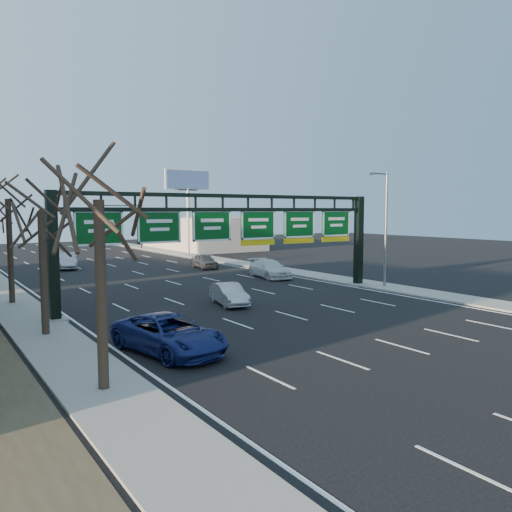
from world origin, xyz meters
TOP-DOWN VIEW (x-y plane):
  - ground at (0.00, 0.00)m, footprint 160.00×160.00m
  - sidewalk_left at (-12.80, 20.00)m, footprint 3.00×120.00m
  - sidewalk_right at (12.80, 20.00)m, footprint 3.00×120.00m
  - lane_markings at (0.00, 20.00)m, footprint 21.60×120.00m
  - sign_gantry at (0.16, 8.00)m, footprint 24.60×1.20m
  - building_right_distant at (20.00, 50.00)m, footprint 12.00×20.00m
  - tree_near at (-12.80, -4.00)m, footprint 3.60×3.60m
  - tree_gantry at (-12.80, 5.00)m, footprint 3.60×3.60m
  - tree_mid at (-12.80, 15.00)m, footprint 3.60×3.60m
  - streetlight_near at (12.47, 6.00)m, footprint 2.15×0.22m
  - streetlight_far at (12.47, 40.00)m, footprint 2.15×0.22m
  - billboard_right at (15.00, 44.98)m, footprint 7.00×0.50m
  - traffic_signal_mast at (5.69, 55.00)m, footprint 10.16×0.54m
  - car_blue_suv at (-9.02, -1.00)m, footprint 3.76×6.27m
  - car_silver_sedan at (-1.23, 6.88)m, footprint 2.31×4.42m
  - car_white_wagon at (8.61, 15.97)m, footprint 3.10×5.84m
  - car_grey_far at (7.27, 25.79)m, footprint 2.37×4.66m
  - car_silver_distant at (-4.92, 33.41)m, footprint 2.55×5.27m

SIDE VIEW (x-z plane):
  - ground at x=0.00m, z-range 0.00..0.00m
  - lane_markings at x=0.00m, z-range 0.00..0.01m
  - sidewalk_left at x=-12.80m, z-range 0.00..0.12m
  - sidewalk_right at x=12.80m, z-range 0.00..0.12m
  - car_silver_sedan at x=-1.23m, z-range 0.00..1.38m
  - car_grey_far at x=7.27m, z-range 0.00..1.52m
  - car_white_wagon at x=8.61m, z-range 0.00..1.61m
  - car_blue_suv at x=-9.02m, z-range 0.00..1.63m
  - car_silver_distant at x=-4.92m, z-range 0.00..1.66m
  - building_right_distant at x=20.00m, z-range 0.00..5.00m
  - sign_gantry at x=0.16m, z-range 1.03..8.23m
  - streetlight_near at x=12.47m, z-range 0.58..9.58m
  - streetlight_far at x=12.47m, z-range 0.58..9.58m
  - traffic_signal_mast at x=5.69m, z-range 2.00..9.00m
  - tree_gantry at x=-12.80m, z-range 2.87..11.35m
  - tree_near at x=-12.80m, z-range 3.05..11.91m
  - tree_mid at x=-12.80m, z-range 3.23..12.47m
  - billboard_right at x=15.00m, z-range 3.06..15.06m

